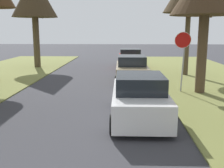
{
  "coord_description": "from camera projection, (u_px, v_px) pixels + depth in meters",
  "views": [
    {
      "loc": [
        1.6,
        -1.72,
        3.05
      ],
      "look_at": [
        1.24,
        7.39,
        1.24
      ],
      "focal_mm": 43.33,
      "sensor_mm": 36.0,
      "label": 1
    }
  ],
  "objects": [
    {
      "name": "parked_sedan_tan",
      "position": [
        132.0,
        70.0,
        16.32
      ],
      "size": [
        1.97,
        4.41,
        1.57
      ],
      "color": "tan",
      "rests_on": "ground"
    },
    {
      "name": "parked_sedan_white",
      "position": [
        139.0,
        98.0,
        9.48
      ],
      "size": [
        1.97,
        4.41,
        1.57
      ],
      "color": "white",
      "rests_on": "ground"
    },
    {
      "name": "parked_sedan_red",
      "position": [
        130.0,
        59.0,
        22.45
      ],
      "size": [
        1.97,
        4.41,
        1.57
      ],
      "color": "red",
      "rests_on": "ground"
    },
    {
      "name": "stop_sign_far",
      "position": [
        183.0,
        49.0,
        13.14
      ],
      "size": [
        0.81,
        0.56,
        2.94
      ],
      "color": "#9EA0A5",
      "rests_on": "grass_verge_right"
    }
  ]
}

